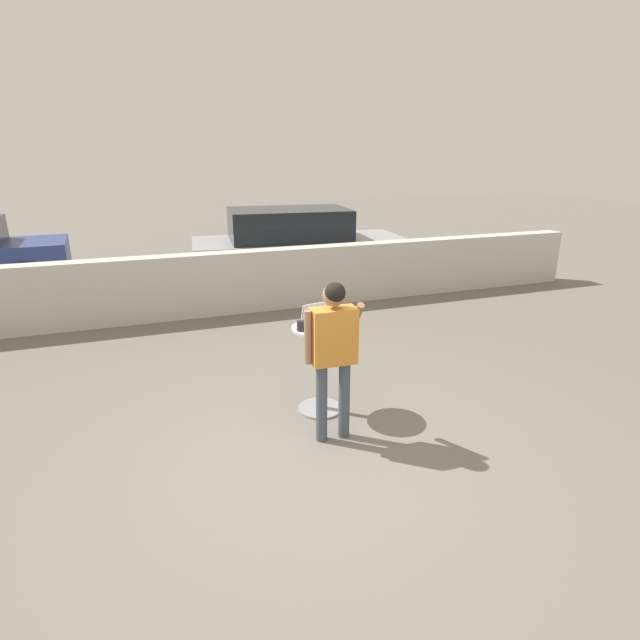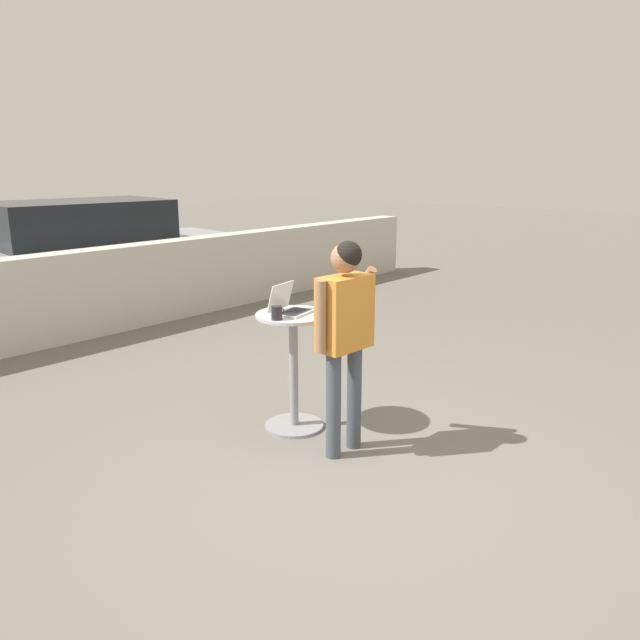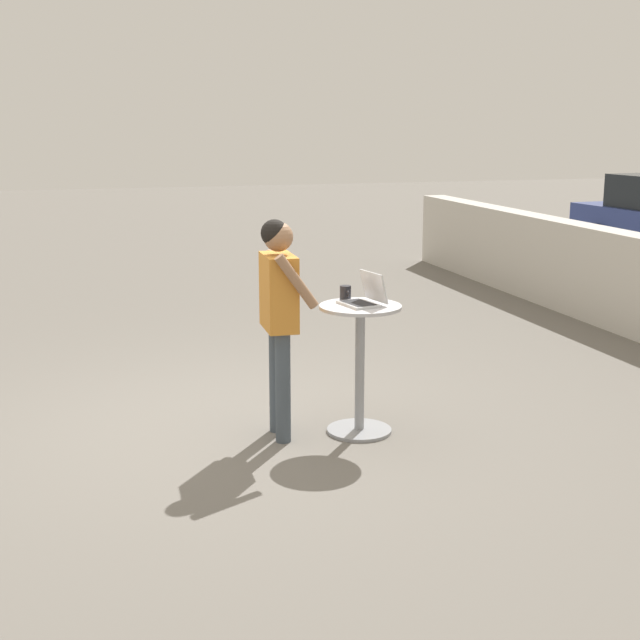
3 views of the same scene
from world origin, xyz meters
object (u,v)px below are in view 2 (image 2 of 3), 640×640
(cafe_table, at_px, (294,362))
(coffee_mug, at_px, (277,313))
(laptop, at_px, (289,306))
(standing_person, at_px, (345,323))
(parked_car_near_street, at_px, (92,249))

(cafe_table, distance_m, coffee_mug, 0.51)
(laptop, distance_m, standing_person, 0.62)
(laptop, height_order, coffee_mug, laptop)
(coffee_mug, relative_size, standing_person, 0.08)
(laptop, height_order, standing_person, standing_person)
(laptop, relative_size, parked_car_near_street, 0.07)
(cafe_table, distance_m, laptop, 0.46)
(cafe_table, xyz_separation_m, standing_person, (-0.08, -0.58, 0.44))
(cafe_table, height_order, laptop, laptop)
(coffee_mug, height_order, parked_car_near_street, parked_car_near_street)
(coffee_mug, distance_m, parked_car_near_street, 6.14)
(coffee_mug, bearing_deg, laptop, 19.82)
(coffee_mug, bearing_deg, cafe_table, 10.75)
(laptop, height_order, parked_car_near_street, parked_car_near_street)
(standing_person, bearing_deg, cafe_table, 82.38)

